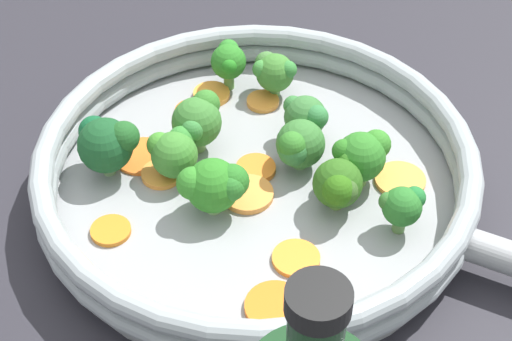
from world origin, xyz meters
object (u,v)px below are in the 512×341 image
object	(u,v)px
carrot_slice_4	(111,231)
broccoli_floret_6	(298,145)
carrot_slice_5	(162,174)
carrot_slice_9	(142,156)
carrot_slice_1	(263,101)
broccoli_floret_7	(198,121)
broccoli_floret_4	(106,143)
carrot_slice_6	(296,258)
broccoli_floret_8	(215,185)
carrot_slice_2	(194,112)
broccoli_floret_2	(402,206)
broccoli_floret_5	(274,71)
carrot_slice_7	(248,194)
carrot_slice_8	(253,169)
carrot_slice_10	(275,307)
broccoli_floret_0	(173,152)
carrot_slice_3	(400,181)
broccoli_floret_9	(338,186)
broccoli_floret_3	(361,153)
broccoli_floret_10	(306,117)
carrot_slice_0	(211,94)
broccoli_floret_1	(229,61)
skillet	(256,189)

from	to	relation	value
carrot_slice_4	broccoli_floret_6	world-z (taller)	broccoli_floret_6
carrot_slice_5	carrot_slice_9	distance (m)	0.03
carrot_slice_1	broccoli_floret_7	bearing A→B (deg)	-133.25
broccoli_floret_4	broccoli_floret_6	bearing A→B (deg)	0.40
carrot_slice_1	carrot_slice_6	xyz separation A→B (m)	(0.02, -0.19, -0.00)
broccoli_floret_4	broccoli_floret_8	world-z (taller)	broccoli_floret_4
carrot_slice_2	broccoli_floret_7	xyz separation A→B (m)	(0.01, -0.05, 0.03)
broccoli_floret_2	broccoli_floret_5	world-z (taller)	broccoli_floret_5
carrot_slice_7	broccoli_floret_2	distance (m)	0.13
broccoli_floret_8	carrot_slice_8	bearing A→B (deg)	56.41
carrot_slice_10	broccoli_floret_0	world-z (taller)	broccoli_floret_0
broccoli_floret_0	broccoli_floret_7	distance (m)	0.04
carrot_slice_2	carrot_slice_3	xyz separation A→B (m)	(0.18, -0.10, 0.00)
carrot_slice_10	broccoli_floret_0	distance (m)	0.17
carrot_slice_7	broccoli_floret_7	size ratio (longest dim) A/B	0.82
broccoli_floret_5	broccoli_floret_9	xyz separation A→B (m)	(0.05, -0.16, 0.00)
carrot_slice_10	broccoli_floret_3	size ratio (longest dim) A/B	0.91
broccoli_floret_10	carrot_slice_5	bearing A→B (deg)	-160.81
broccoli_floret_6	broccoli_floret_8	xyz separation A→B (m)	(-0.07, -0.05, 0.00)
carrot_slice_6	broccoli_floret_0	world-z (taller)	broccoli_floret_0
carrot_slice_7	carrot_slice_1	bearing A→B (deg)	83.01
carrot_slice_0	broccoli_floret_4	size ratio (longest dim) A/B	0.63
carrot_slice_5	carrot_slice_8	distance (m)	0.08
carrot_slice_9	broccoli_floret_6	size ratio (longest dim) A/B	1.00
carrot_slice_5	broccoli_floret_4	size ratio (longest dim) A/B	0.64
broccoli_floret_1	broccoli_floret_7	world-z (taller)	broccoli_floret_7
broccoli_floret_4	broccoli_floret_1	bearing A→B (deg)	48.87
carrot_slice_7	broccoli_floret_1	bearing A→B (deg)	96.49
carrot_slice_1	broccoli_floret_3	world-z (taller)	broccoli_floret_3
carrot_slice_0	carrot_slice_9	world-z (taller)	carrot_slice_0
carrot_slice_0	broccoli_floret_4	world-z (taller)	broccoli_floret_4
carrot_slice_0	broccoli_floret_2	distance (m)	0.24
carrot_slice_2	carrot_slice_6	bearing A→B (deg)	-64.37
carrot_slice_9	broccoli_floret_0	bearing A→B (deg)	-35.19
broccoli_floret_3	carrot_slice_9	bearing A→B (deg)	170.75
carrot_slice_6	broccoli_floret_2	size ratio (longest dim) A/B	0.88
carrot_slice_3	broccoli_floret_0	bearing A→B (deg)	175.93
carrot_slice_2	broccoli_floret_0	size ratio (longest dim) A/B	0.81
carrot_slice_5	broccoli_floret_10	size ratio (longest dim) A/B	0.75
carrot_slice_3	carrot_slice_5	distance (m)	0.21
carrot_slice_4	carrot_slice_8	distance (m)	0.14
carrot_slice_10	carrot_slice_0	bearing A→B (deg)	101.96
carrot_slice_10	carrot_slice_6	bearing A→B (deg)	69.51
broccoli_floret_2	carrot_slice_3	bearing A→B (deg)	80.81
broccoli_floret_6	broccoli_floret_10	size ratio (longest dim) A/B	1.01
carrot_slice_9	broccoli_floret_7	xyz separation A→B (m)	(0.05, 0.01, 0.03)
skillet	carrot_slice_4	distance (m)	0.13
carrot_slice_6	carrot_slice_3	bearing A→B (deg)	42.24
carrot_slice_4	carrot_slice_5	xyz separation A→B (m)	(0.04, 0.07, 0.00)
skillet	broccoli_floret_7	distance (m)	0.08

